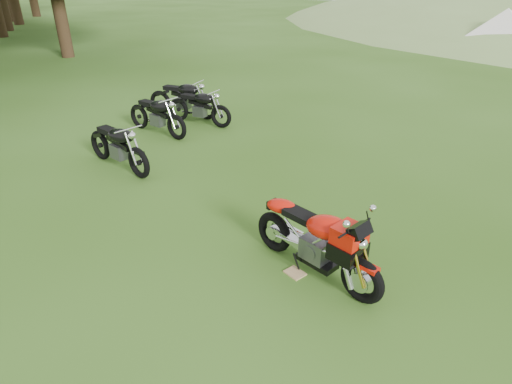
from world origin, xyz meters
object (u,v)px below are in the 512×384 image
at_px(tent_mid, 504,28).
at_px(vintage_moto_b, 117,144).
at_px(plywood_board, 295,273).
at_px(vintage_moto_c, 199,106).
at_px(vintage_moto_a, 156,114).
at_px(sport_motorcycle, 316,235).
at_px(vintage_moto_d, 183,98).

bearing_deg(tent_mid, vintage_moto_b, -96.92).
xyz_separation_m(plywood_board, vintage_moto_c, (-4.17, 4.97, 0.47)).
bearing_deg(vintage_moto_a, vintage_moto_c, 76.66).
relative_size(vintage_moto_a, vintage_moto_c, 1.03).
bearing_deg(vintage_moto_b, tent_mid, 85.75).
bearing_deg(vintage_moto_c, tent_mid, 67.74).
distance_m(vintage_moto_c, tent_mid, 17.56).
bearing_deg(vintage_moto_b, vintage_moto_c, 107.62).
xyz_separation_m(sport_motorcycle, plywood_board, (-0.21, -0.12, -0.57)).
height_order(vintage_moto_a, vintage_moto_d, vintage_moto_d).
bearing_deg(sport_motorcycle, vintage_moto_c, 156.52).
distance_m(vintage_moto_d, tent_mid, 17.54).
xyz_separation_m(vintage_moto_c, vintage_moto_d, (-0.73, 0.41, 0.04)).
bearing_deg(tent_mid, vintage_moto_c, -100.66).
xyz_separation_m(vintage_moto_a, tent_mid, (8.68, 16.60, 0.62)).
height_order(plywood_board, vintage_moto_d, vintage_moto_d).
distance_m(plywood_board, vintage_moto_c, 6.50).
bearing_deg(vintage_moto_b, vintage_moto_a, 122.48).
height_order(vintage_moto_b, vintage_moto_d, vintage_moto_d).
bearing_deg(vintage_moto_c, plywood_board, -44.73).
height_order(plywood_board, vintage_moto_b, vintage_moto_b).
distance_m(plywood_board, vintage_moto_a, 6.17).
bearing_deg(vintage_moto_a, tent_mid, 77.62).
distance_m(vintage_moto_b, vintage_moto_c, 3.07).
bearing_deg(vintage_moto_d, vintage_moto_b, -80.34).
bearing_deg(sport_motorcycle, vintage_moto_a, 166.87).
xyz_separation_m(vintage_moto_d, tent_mid, (8.84, 15.14, 0.59)).
height_order(vintage_moto_c, vintage_moto_d, vintage_moto_d).
distance_m(plywood_board, tent_mid, 20.93).
distance_m(vintage_moto_b, vintage_moto_d, 3.54).
relative_size(vintage_moto_c, tent_mid, 0.71).
relative_size(vintage_moto_d, tent_mid, 0.77).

